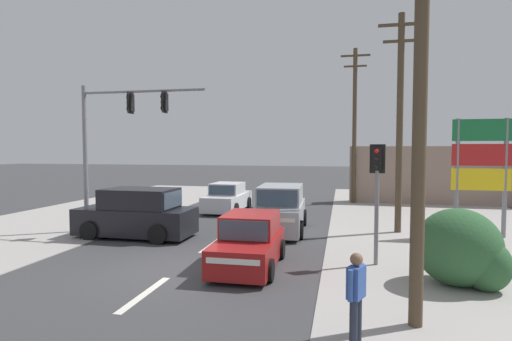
{
  "coord_description": "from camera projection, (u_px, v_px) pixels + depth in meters",
  "views": [
    {
      "loc": [
        4.53,
        -10.48,
        3.42
      ],
      "look_at": [
        1.39,
        4.0,
        2.62
      ],
      "focal_mm": 28.0,
      "sensor_mm": 36.0,
      "label": 1
    }
  ],
  "objects": [
    {
      "name": "pedestal_signal_right_kerb",
      "position": [
        377.0,
        184.0,
        11.59
      ],
      "size": [
        0.43,
        0.31,
        3.56
      ],
      "color": "slate",
      "rests_on": "ground"
    },
    {
      "name": "hatchback_oncoming_mid",
      "position": [
        249.0,
        243.0,
        11.57
      ],
      "size": [
        1.82,
        3.66,
        1.53
      ],
      "color": "maroon",
      "rests_on": "ground"
    },
    {
      "name": "shopfront_wall_far",
      "position": [
        450.0,
        175.0,
        24.56
      ],
      "size": [
        12.0,
        1.0,
        3.6
      ],
      "primitive_type": "cube",
      "color": "gray",
      "rests_on": "ground"
    },
    {
      "name": "kerb_left_verge",
      "position": [
        30.0,
        229.0,
        17.07
      ],
      "size": [
        8.0,
        40.0,
        0.02
      ],
      "primitive_type": "cube",
      "color": "#A39E99",
      "rests_on": "ground"
    },
    {
      "name": "utility_pole_foreground_right",
      "position": [
        413.0,
        67.0,
        7.43
      ],
      "size": [
        3.78,
        0.62,
        9.18
      ],
      "color": "#4C3D2B",
      "rests_on": "ground"
    },
    {
      "name": "suv_crossing_left",
      "position": [
        137.0,
        214.0,
        15.48
      ],
      "size": [
        4.56,
        2.11,
        1.9
      ],
      "color": "black",
      "rests_on": "ground"
    },
    {
      "name": "ground_plane",
      "position": [
        179.0,
        269.0,
        11.36
      ],
      "size": [
        140.0,
        140.0,
        0.0
      ],
      "primitive_type": "plane",
      "color": "#3A3A3D"
    },
    {
      "name": "sedan_kerbside_parked",
      "position": [
        228.0,
        198.0,
        22.04
      ],
      "size": [
        1.97,
        4.28,
        1.56
      ],
      "color": "silver",
      "rests_on": "ground"
    },
    {
      "name": "lane_dash_near",
      "position": [
        145.0,
        294.0,
        9.41
      ],
      "size": [
        0.2,
        2.4,
        0.01
      ],
      "primitive_type": "cube",
      "color": "silver",
      "rests_on": "ground"
    },
    {
      "name": "shopping_plaza_sign",
      "position": [
        481.0,
        160.0,
        15.34
      ],
      "size": [
        2.1,
        0.16,
        4.6
      ],
      "color": "slate",
      "rests_on": "ground"
    },
    {
      "name": "utility_pole_background_right",
      "position": [
        355.0,
        123.0,
        25.01
      ],
      "size": [
        1.8,
        0.26,
        9.68
      ],
      "color": "#4C3D2B",
      "rests_on": "ground"
    },
    {
      "name": "kerb_right_verge",
      "position": [
        501.0,
        268.0,
        11.41
      ],
      "size": [
        10.0,
        44.0,
        0.02
      ],
      "primitive_type": "cube",
      "color": "#A39E99",
      "rests_on": "ground"
    },
    {
      "name": "suv_oncoming_near",
      "position": [
        280.0,
        210.0,
        16.67
      ],
      "size": [
        2.21,
        4.61,
        1.9
      ],
      "color": "#A3A8AD",
      "rests_on": "ground"
    },
    {
      "name": "traffic_signal_mast",
      "position": [
        113.0,
        131.0,
        16.06
      ],
      "size": [
        5.29,
        0.45,
        6.0
      ],
      "color": "slate",
      "rests_on": "ground"
    },
    {
      "name": "lane_dash_far",
      "position": [
        245.0,
        220.0,
        19.17
      ],
      "size": [
        0.2,
        2.4,
        0.01
      ],
      "primitive_type": "cube",
      "color": "silver",
      "rests_on": "ground"
    },
    {
      "name": "lane_dash_mid",
      "position": [
        212.0,
        244.0,
        14.29
      ],
      "size": [
        0.2,
        2.4,
        0.01
      ],
      "primitive_type": "cube",
      "color": "silver",
      "rests_on": "ground"
    },
    {
      "name": "roadside_bush",
      "position": [
        463.0,
        250.0,
        9.89
      ],
      "size": [
        2.15,
        1.84,
        1.94
      ],
      "color": "#2D5B33",
      "rests_on": "ground"
    },
    {
      "name": "pedestrian_at_kerb",
      "position": [
        356.0,
        293.0,
        6.91
      ],
      "size": [
        0.35,
        0.52,
        1.63
      ],
      "color": "#232838",
      "rests_on": "ground"
    },
    {
      "name": "utility_pole_midground_right",
      "position": [
        400.0,
        119.0,
        16.09
      ],
      "size": [
        1.8,
        0.26,
        8.84
      ],
      "color": "#4C3D2B",
      "rests_on": "ground"
    }
  ]
}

